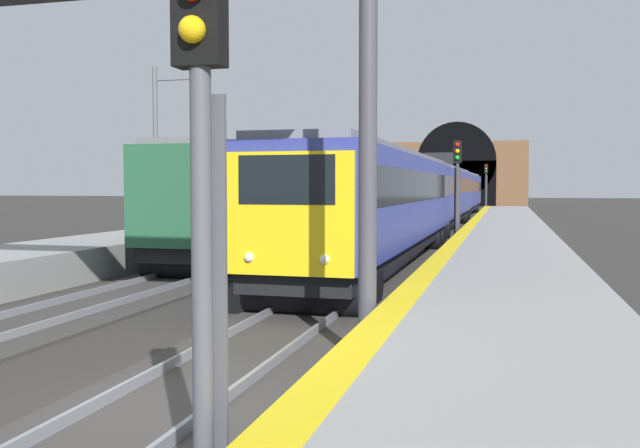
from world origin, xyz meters
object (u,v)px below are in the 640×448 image
Objects in this scene: railway_signal_far at (486,183)px; train_adjacent_platform at (368,191)px; train_main_approaching at (438,194)px; railway_signal_mid at (457,182)px; railway_signal_near at (202,208)px; catenary_mast_near at (157,155)px; overhead_signal_gantry at (97,38)px.

train_adjacent_platform is at bearing -12.50° from railway_signal_far.
train_adjacent_platform is at bearing -125.63° from train_main_approaching.
railway_signal_mid is (-10.98, -1.88, 0.70)m from train_main_approaching.
railway_signal_near is (-38.88, -1.88, 0.35)m from train_main_approaching.
railway_signal_mid reaches higher than train_main_approaching.
train_main_approaching is 7.55× the size of catenary_mast_near.
railway_signal_far is at bearing -14.82° from catenary_mast_near.
train_adjacent_platform is 37.23m from overhead_signal_gantry.
railway_signal_far reaches higher than train_adjacent_platform.
overhead_signal_gantry reaches higher than train_main_approaching.
train_main_approaching is 38.93m from railway_signal_near.
train_adjacent_platform is 11.44× the size of railway_signal_far.
overhead_signal_gantry is at bearing -3.71° from railway_signal_far.
catenary_mast_near is (-50.26, 13.30, 1.08)m from railway_signal_far.
train_adjacent_platform is at bearing 3.98° from overhead_signal_gantry.
railway_signal_mid is at bearing -11.31° from overhead_signal_gantry.
railway_signal_far is at bearing 177.42° from train_main_approaching.
train_main_approaching is 13.97× the size of railway_signal_near.
railway_signal_mid is 13.88m from catenary_mast_near.
overhead_signal_gantry is (-22.29, 4.46, 2.30)m from railway_signal_mid.
railway_signal_far is at bearing -180.00° from railway_signal_near.
train_main_approaching is 11.16m from railway_signal_mid.
railway_signal_mid is 0.94× the size of railway_signal_far.
overhead_signal_gantry reaches higher than train_adjacent_platform.
railway_signal_far is (31.73, -7.04, 0.75)m from train_adjacent_platform.
catenary_mast_near is at bearing -14.82° from railway_signal_far.
train_adjacent_platform is (3.76, 5.15, 0.12)m from train_main_approaching.
train_adjacent_platform is 7.25× the size of catenary_mast_near.
train_main_approaching is at bearing -3.04° from railway_signal_far.
catenary_mast_near reaches higher than railway_signal_mid.
railway_signal_far reaches higher than railway_signal_mid.
railway_signal_mid is at bearing -180.00° from railway_signal_near.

